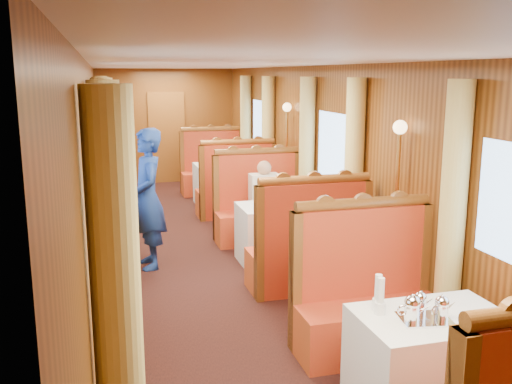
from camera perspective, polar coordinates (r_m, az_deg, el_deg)
name	(u,v)px	position (r m, az deg, el deg)	size (l,w,h in m)	color
floor	(224,266)	(7.28, -3.25, -7.44)	(3.00, 12.00, 0.01)	black
ceiling	(221,64)	(6.88, -3.50, 12.65)	(3.00, 12.00, 0.01)	silver
wall_far	(167,126)	(12.86, -8.94, 6.52)	(3.00, 2.50, 0.01)	brown
wall_left	(95,175)	(6.83, -15.79, 1.69)	(12.00, 2.50, 0.01)	brown
wall_right	(336,164)	(7.42, 8.05, 2.79)	(12.00, 2.50, 0.01)	brown
doorway_far	(167,138)	(12.85, -8.89, 5.40)	(0.80, 0.04, 2.00)	brown
table_near	(431,365)	(4.37, 17.07, -16.23)	(1.05, 0.72, 0.75)	white
banquette_near_aft	(367,304)	(5.15, 11.02, -10.92)	(1.30, 0.55, 1.34)	#A61612
table_mid	(280,234)	(7.35, 2.46, -4.18)	(1.05, 0.72, 0.75)	white
banquette_mid_fwd	(308,253)	(6.42, 5.22, -6.14)	(1.30, 0.55, 1.34)	#A61612
banquette_mid_aft	(259,212)	(8.28, 0.33, -2.00)	(1.30, 0.55, 1.34)	#A61612
table_far	(224,184)	(10.65, -3.26, 0.82)	(1.05, 0.72, 0.75)	white
banquette_far_fwd	(236,192)	(9.67, -2.01, 0.00)	(1.30, 0.55, 1.34)	#A61612
banquette_far_aft	(213,172)	(11.62, -4.30, 1.97)	(1.30, 0.55, 1.34)	#A61612
tea_tray	(425,319)	(4.12, 16.52, -12.09)	(0.34, 0.26, 0.01)	silver
teapot_left	(412,313)	(4.03, 15.33, -11.55)	(0.18, 0.14, 0.15)	silver
teapot_right	(442,311)	(4.13, 18.06, -11.27)	(0.16, 0.12, 0.13)	silver
teapot_back	(420,306)	(4.19, 16.05, -10.85)	(0.15, 0.11, 0.12)	silver
fruit_plate	(483,317)	(4.25, 21.74, -11.57)	(0.22, 0.22, 0.05)	white
cup_inboard	(380,300)	(4.11, 12.33, -10.47)	(0.08, 0.08, 0.26)	white
cup_outboard	(378,296)	(4.16, 12.10, -10.15)	(0.08, 0.08, 0.26)	white
rose_vase_mid	(281,192)	(7.20, 2.49, 0.02)	(0.06, 0.06, 0.36)	silver
rose_vase_far	(223,155)	(10.52, -3.32, 3.73)	(0.06, 0.06, 0.36)	silver
window_left_near	(93,243)	(3.36, -16.00, -4.93)	(1.20, 0.90, 0.01)	#81ADE3
curtain_left_near_a	(119,348)	(2.73, -13.53, -14.96)	(0.22, 0.22, 2.35)	#E3D274
curtain_left_near_b	(111,248)	(4.19, -14.26, -5.47)	(0.22, 0.22, 2.35)	#E3D274
curtain_right_near_b	(452,222)	(5.03, 19.00, -2.87)	(0.22, 0.22, 2.35)	#E3D274
window_left_mid	(95,157)	(6.80, -15.76, 3.36)	(1.20, 0.90, 0.01)	#81ADE3
curtain_left_mid_a	(107,194)	(6.07, -14.66, -0.18)	(0.22, 0.22, 2.35)	#E3D274
curtain_left_mid_b	(105,170)	(7.61, -14.83, 2.17)	(0.22, 0.22, 2.35)	#E3D274
window_right_mid	(336,149)	(7.38, 7.99, 4.32)	(1.20, 0.90, 0.01)	#81ADE3
curtain_right_mid_a	(353,181)	(6.68, 9.71, 1.10)	(0.22, 0.22, 2.35)	#E3D274
curtain_right_mid_b	(307,161)	(8.10, 5.09, 3.08)	(0.22, 0.22, 2.35)	#E3D274
window_left_far	(96,129)	(10.27, -15.68, 6.06)	(1.20, 0.90, 0.01)	#81ADE3
curtain_left_far_a	(104,151)	(9.53, -14.97, 4.02)	(0.22, 0.22, 2.35)	#E3D274
curtain_left_far_b	(103,140)	(11.08, -15.05, 5.05)	(0.22, 0.22, 2.35)	#E3D274
window_right_far	(262,125)	(10.67, 0.56, 6.69)	(1.20, 0.90, 0.01)	#81ADE3
curtain_right_far_a	(268,145)	(9.93, 1.20, 4.72)	(0.22, 0.22, 2.35)	#E3D274
curtain_right_far_b	(246,136)	(11.42, -1.02, 5.64)	(0.22, 0.22, 2.35)	#E3D274
sconce_left_fore	(105,193)	(5.08, -14.84, -0.06)	(0.14, 0.14, 1.95)	#BF8C3F
sconce_right_fore	(398,177)	(5.80, 13.97, 1.42)	(0.14, 0.14, 1.95)	#BF8C3F
sconce_left_aft	(102,145)	(8.54, -15.12, 4.58)	(0.14, 0.14, 1.95)	#BF8C3F
sconce_right_aft	(287,139)	(8.99, 3.09, 5.31)	(0.14, 0.14, 1.95)	#BF8C3F
steward	(148,199)	(7.16, -10.75, -0.69)	(0.64, 0.42, 1.75)	navy
passenger	(265,194)	(7.94, 0.88, -0.23)	(0.40, 0.44, 0.76)	beige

